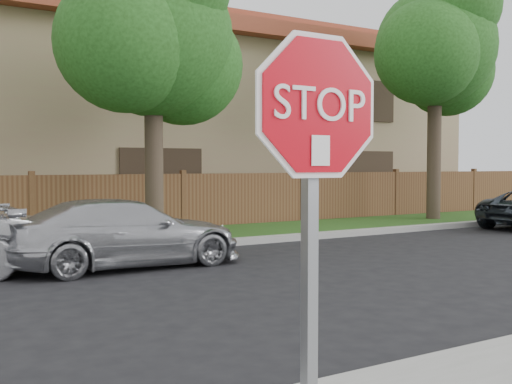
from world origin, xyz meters
TOP-DOWN VIEW (x-y plane):
  - far_curb at (0.00, 8.15)m, footprint 70.00×0.30m
  - grass_strip at (0.00, 9.80)m, footprint 70.00×3.00m
  - fence at (0.00, 11.40)m, footprint 70.00×0.12m
  - tree_mid at (2.52, 9.57)m, footprint 4.80×3.90m
  - tree_right at (12.02, 9.57)m, footprint 4.80×3.90m
  - stop_sign at (-0.95, -1.48)m, footprint 1.01×0.13m
  - sedan_right at (0.75, 6.56)m, footprint 4.30×1.82m

SIDE VIEW (x-z plane):
  - grass_strip at x=0.00m, z-range 0.00..0.12m
  - far_curb at x=0.00m, z-range 0.00..0.15m
  - sedan_right at x=0.75m, z-range 0.00..1.24m
  - fence at x=0.00m, z-range 0.00..1.60m
  - stop_sign at x=-0.95m, z-range 0.55..3.11m
  - tree_mid at x=2.52m, z-range 1.20..8.55m
  - tree_right at x=12.02m, z-range 1.47..9.67m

